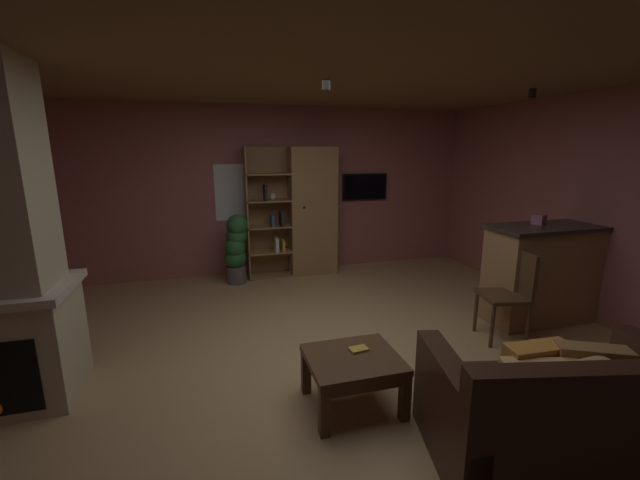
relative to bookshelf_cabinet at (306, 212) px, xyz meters
name	(u,v)px	position (x,y,z in m)	size (l,w,h in m)	color
floor	(332,360)	(-0.42, -2.65, -0.97)	(6.20, 5.78, 0.02)	tan
wall_back	(276,192)	(-0.42, 0.27, 0.30)	(6.32, 0.06, 2.53)	#9E5B56
wall_right	(611,211)	(2.71, -2.65, 0.30)	(0.06, 5.78, 2.53)	#9E5B56
ceiling	(334,66)	(-0.42, -2.65, 1.58)	(6.20, 5.78, 0.02)	brown
window_pane_back	(238,192)	(-0.99, 0.24, 0.31)	(0.70, 0.01, 0.84)	white
bookshelf_cabinet	(306,212)	(0.00, 0.00, 0.00)	(1.36, 0.41, 1.94)	#997047
kitchen_bar_counter	(551,272)	(2.23, -2.44, -0.41)	(1.51, 0.58, 1.10)	#997047
tissue_box	(539,219)	(2.06, -2.36, 0.19)	(0.12, 0.12, 0.11)	#995972
leather_couch	(564,417)	(0.57, -4.21, -0.65)	(1.73, 1.20, 0.84)	#382116
coffee_table	(353,367)	(-0.47, -3.33, -0.64)	(0.68, 0.60, 0.41)	#4C331E
table_book_0	(359,349)	(-0.40, -3.26, -0.54)	(0.14, 0.09, 0.02)	gold
dining_chair	(512,290)	(1.45, -2.74, -0.43)	(0.50, 0.50, 0.92)	#4C331E
potted_floor_plant	(236,247)	(-1.10, -0.22, -0.42)	(0.35, 0.34, 1.01)	#4C4C51
wall_mounted_tv	(365,187)	(1.04, 0.21, 0.35)	(0.75, 0.06, 0.42)	black
track_light_spot_0	(29,70)	(-2.63, -2.31, 1.50)	(0.07, 0.07, 0.09)	black
track_light_spot_1	(326,85)	(-0.37, -2.27, 1.50)	(0.07, 0.07, 0.09)	black
track_light_spot_2	(532,93)	(1.81, -2.32, 1.50)	(0.07, 0.07, 0.09)	black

